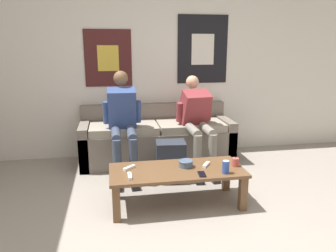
{
  "coord_description": "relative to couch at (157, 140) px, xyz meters",
  "views": [
    {
      "loc": [
        -0.63,
        -2.16,
        1.54
      ],
      "look_at": [
        -0.02,
        1.25,
        0.69
      ],
      "focal_mm": 35.0,
      "sensor_mm": 36.0,
      "label": 1
    }
  ],
  "objects": [
    {
      "name": "game_controller_near_right",
      "position": [
        -0.46,
        -1.44,
        0.09
      ],
      "size": [
        0.04,
        0.14,
        0.03
      ],
      "color": "white",
      "rests_on": "coffee_table"
    },
    {
      "name": "person_seated_teen",
      "position": [
        0.46,
        -0.36,
        0.35
      ],
      "size": [
        0.47,
        0.93,
        1.16
      ],
      "color": "gray",
      "rests_on": "ground_plane"
    },
    {
      "name": "ceramic_bowl",
      "position": [
        0.11,
        -1.27,
        0.12
      ],
      "size": [
        0.14,
        0.14,
        0.07
      ],
      "color": "#475B75",
      "rests_on": "coffee_table"
    },
    {
      "name": "couch",
      "position": [
        0.0,
        0.0,
        0.0
      ],
      "size": [
        2.03,
        0.71,
        0.75
      ],
      "color": "#70665B",
      "rests_on": "ground_plane"
    },
    {
      "name": "cell_phone",
      "position": [
        0.21,
        -1.49,
        0.09
      ],
      "size": [
        0.08,
        0.14,
        0.01
      ],
      "color": "black",
      "rests_on": "coffee_table"
    },
    {
      "name": "backpack",
      "position": [
        0.06,
        -0.71,
        -0.07
      ],
      "size": [
        0.36,
        0.33,
        0.46
      ],
      "color": "#282D38",
      "rests_on": "ground_plane"
    },
    {
      "name": "ground_plane",
      "position": [
        0.02,
        -2.09,
        -0.29
      ],
      "size": [
        18.0,
        18.0,
        0.0
      ],
      "primitive_type": "plane",
      "color": "gray"
    },
    {
      "name": "drink_can_blue",
      "position": [
        0.44,
        -1.5,
        0.14
      ],
      "size": [
        0.07,
        0.07,
        0.12
      ],
      "color": "#28479E",
      "rests_on": "coffee_table"
    },
    {
      "name": "wall_back",
      "position": [
        0.02,
        0.36,
        0.99
      ],
      "size": [
        10.0,
        0.07,
        2.55
      ],
      "color": "silver",
      "rests_on": "ground_plane"
    },
    {
      "name": "coffee_table",
      "position": [
        0.01,
        -1.31,
        0.02
      ],
      "size": [
        1.31,
        0.57,
        0.37
      ],
      "color": "brown",
      "rests_on": "ground_plane"
    },
    {
      "name": "person_seated_adult",
      "position": [
        -0.47,
        -0.38,
        0.39
      ],
      "size": [
        0.47,
        0.88,
        1.24
      ],
      "color": "#384256",
      "rests_on": "ground_plane"
    },
    {
      "name": "game_controller_near_left",
      "position": [
        -0.45,
        -1.22,
        0.09
      ],
      "size": [
        0.13,
        0.12,
        0.03
      ],
      "color": "white",
      "rests_on": "coffee_table"
    },
    {
      "name": "pillar_candle",
      "position": [
        0.6,
        -1.33,
        0.12
      ],
      "size": [
        0.07,
        0.07,
        0.09
      ],
      "color": "#B24C42",
      "rests_on": "coffee_table"
    },
    {
      "name": "game_controller_far_center",
      "position": [
        0.32,
        -1.28,
        0.09
      ],
      "size": [
        0.11,
        0.14,
        0.03
      ],
      "color": "white",
      "rests_on": "coffee_table"
    }
  ]
}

